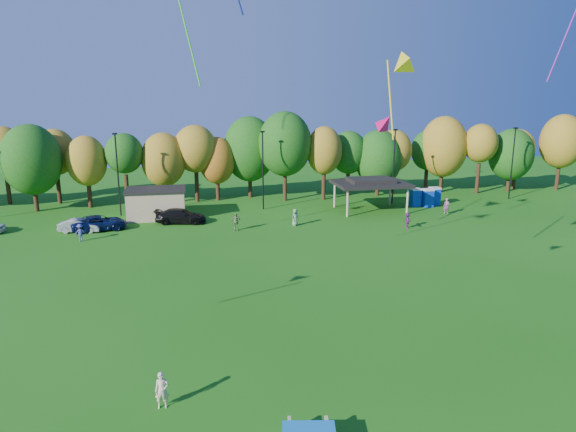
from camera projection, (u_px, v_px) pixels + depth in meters
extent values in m
plane|color=#19600F|center=(359.00, 416.00, 21.50)|extent=(160.00, 160.00, 0.00)
cylinder|color=black|center=(8.00, 188.00, 62.37)|extent=(0.50, 0.50, 4.12)
ellipsoid|color=olive|center=(3.00, 148.00, 61.26)|extent=(4.78, 4.78, 5.18)
cylinder|color=black|center=(35.00, 196.00, 58.73)|extent=(0.50, 0.50, 3.56)
ellipsoid|color=#144C0F|center=(31.00, 160.00, 57.77)|extent=(6.62, 6.62, 8.00)
cylinder|color=black|center=(59.00, 188.00, 62.88)|extent=(0.50, 0.50, 3.79)
ellipsoid|color=olive|center=(55.00, 152.00, 61.86)|extent=(4.94, 4.94, 5.58)
cylinder|color=black|center=(90.00, 194.00, 60.63)|extent=(0.50, 0.50, 3.34)
ellipsoid|color=olive|center=(87.00, 161.00, 59.73)|extent=(4.61, 4.61, 5.88)
cylinder|color=black|center=(127.00, 191.00, 61.23)|extent=(0.50, 0.50, 3.82)
ellipsoid|color=#144C0F|center=(124.00, 153.00, 60.20)|extent=(4.43, 4.43, 4.73)
cylinder|color=black|center=(165.00, 191.00, 62.76)|extent=(0.50, 0.50, 3.25)
ellipsoid|color=olive|center=(163.00, 160.00, 61.88)|extent=(5.33, 5.33, 6.53)
cylinder|color=black|center=(197.00, 186.00, 63.96)|extent=(0.50, 0.50, 3.96)
ellipsoid|color=olive|center=(195.00, 149.00, 62.89)|extent=(5.31, 5.31, 5.82)
cylinder|color=black|center=(218.00, 188.00, 64.82)|extent=(0.50, 0.50, 3.05)
ellipsoid|color=#995914|center=(217.00, 160.00, 63.99)|extent=(4.54, 4.54, 5.87)
cylinder|color=black|center=(250.00, 183.00, 66.68)|extent=(0.50, 0.50, 3.77)
ellipsoid|color=#144C0F|center=(250.00, 149.00, 65.66)|extent=(6.69, 6.69, 8.35)
cylinder|color=black|center=(285.00, 184.00, 64.53)|extent=(0.50, 0.50, 4.28)
ellipsoid|color=#144C0F|center=(285.00, 144.00, 63.38)|extent=(6.64, 6.64, 8.01)
cylinder|color=black|center=(324.00, 185.00, 65.22)|extent=(0.50, 0.50, 3.76)
ellipsoid|color=olive|center=(324.00, 150.00, 64.21)|extent=(4.49, 4.49, 6.02)
cylinder|color=black|center=(348.00, 183.00, 67.95)|extent=(0.50, 0.50, 3.43)
ellipsoid|color=#144C0F|center=(349.00, 152.00, 67.02)|extent=(4.77, 4.77, 5.63)
cylinder|color=black|center=(377.00, 184.00, 67.91)|extent=(0.50, 0.50, 2.95)
ellipsoid|color=#144C0F|center=(378.00, 158.00, 67.12)|extent=(6.14, 6.14, 7.54)
cylinder|color=black|center=(392.00, 181.00, 68.72)|extent=(0.50, 0.50, 3.52)
ellipsoid|color=olive|center=(394.00, 151.00, 67.77)|extent=(4.78, 4.78, 5.53)
cylinder|color=black|center=(426.00, 178.00, 71.40)|extent=(0.50, 0.50, 3.39)
ellipsoid|color=#144C0F|center=(428.00, 150.00, 70.48)|extent=(4.54, 4.54, 5.46)
cylinder|color=black|center=(441.00, 178.00, 70.45)|extent=(0.50, 0.50, 3.72)
ellipsoid|color=olive|center=(444.00, 147.00, 69.45)|extent=(6.32, 6.32, 8.24)
cylinder|color=black|center=(478.00, 178.00, 69.36)|extent=(0.50, 0.50, 4.06)
ellipsoid|color=olive|center=(481.00, 143.00, 68.26)|extent=(4.50, 4.50, 5.13)
cylinder|color=black|center=(509.00, 180.00, 70.95)|extent=(0.50, 0.50, 3.05)
ellipsoid|color=#144C0F|center=(511.00, 154.00, 70.12)|extent=(5.97, 5.97, 7.05)
cylinder|color=black|center=(514.00, 176.00, 72.73)|extent=(0.50, 0.50, 3.55)
ellipsoid|color=olive|center=(517.00, 147.00, 71.77)|extent=(4.60, 4.60, 4.99)
cylinder|color=black|center=(558.00, 175.00, 71.97)|extent=(0.50, 0.50, 4.07)
ellipsoid|color=olive|center=(562.00, 141.00, 70.87)|extent=(5.83, 5.83, 7.42)
cylinder|color=black|center=(118.00, 175.00, 55.96)|extent=(0.16, 0.16, 9.00)
cube|color=black|center=(115.00, 134.00, 54.91)|extent=(0.50, 0.25, 0.18)
cylinder|color=black|center=(263.00, 171.00, 59.00)|extent=(0.16, 0.16, 9.00)
cube|color=black|center=(262.00, 132.00, 57.96)|extent=(0.50, 0.25, 0.18)
cylinder|color=black|center=(394.00, 167.00, 62.05)|extent=(0.16, 0.16, 9.00)
cube|color=black|center=(395.00, 130.00, 61.00)|extent=(0.50, 0.25, 0.18)
cylinder|color=black|center=(512.00, 164.00, 65.09)|extent=(0.16, 0.16, 9.00)
cube|color=black|center=(516.00, 128.00, 64.05)|extent=(0.50, 0.25, 0.18)
cube|color=tan|center=(156.00, 204.00, 55.50)|extent=(6.00, 4.00, 3.00)
cube|color=black|center=(155.00, 190.00, 55.13)|extent=(6.30, 4.30, 0.25)
cylinder|color=tan|center=(348.00, 203.00, 56.06)|extent=(0.24, 0.24, 3.00)
cylinder|color=tan|center=(407.00, 201.00, 57.40)|extent=(0.24, 0.24, 3.00)
cylinder|color=tan|center=(335.00, 195.00, 60.84)|extent=(0.24, 0.24, 3.00)
cylinder|color=tan|center=(390.00, 193.00, 62.17)|extent=(0.24, 0.24, 3.00)
cube|color=black|center=(371.00, 184.00, 58.73)|extent=(8.20, 6.20, 0.35)
cube|color=black|center=(371.00, 180.00, 58.64)|extent=(5.00, 3.50, 0.45)
cube|color=#0E3AB6|center=(415.00, 198.00, 61.40)|extent=(1.10, 1.10, 2.00)
cube|color=silver|center=(416.00, 189.00, 61.14)|extent=(1.15, 1.15, 0.18)
cube|color=#0E3AB6|center=(428.00, 199.00, 61.10)|extent=(1.10, 1.10, 2.00)
cube|color=silver|center=(428.00, 190.00, 60.85)|extent=(1.15, 1.15, 0.18)
cube|color=#0E3AB6|center=(435.00, 197.00, 62.11)|extent=(1.10, 1.10, 2.00)
cube|color=silver|center=(435.00, 188.00, 61.86)|extent=(1.15, 1.15, 0.18)
cube|color=#1677C5|center=(309.00, 428.00, 19.38)|extent=(2.13, 1.20, 0.07)
cube|color=#1677C5|center=(308.00, 424.00, 20.13)|extent=(2.03, 0.65, 0.06)
imported|color=beige|center=(162.00, 390.00, 21.87)|extent=(0.60, 0.39, 1.64)
imported|color=gray|center=(80.00, 226.00, 49.96)|extent=(4.13, 1.92, 1.31)
imported|color=#0B1745|center=(99.00, 223.00, 50.68)|extent=(5.62, 3.30, 1.47)
imported|color=black|center=(181.00, 216.00, 53.41)|extent=(5.51, 3.02, 1.51)
imported|color=#82367E|center=(407.00, 220.00, 51.43)|extent=(0.78, 1.56, 1.61)
imported|color=#464598|center=(80.00, 233.00, 46.82)|extent=(1.16, 0.83, 1.62)
imported|color=#66824F|center=(236.00, 222.00, 50.48)|extent=(1.12, 0.65, 1.80)
imported|color=#6D9465|center=(295.00, 217.00, 52.37)|extent=(1.01, 0.91, 1.73)
imported|color=#B15390|center=(446.00, 206.00, 57.33)|extent=(0.76, 0.80, 1.84)
cylinder|color=green|center=(187.00, 33.00, 32.66)|extent=(1.46, 2.13, 6.61)
cone|color=yellow|center=(404.00, 59.00, 29.15)|extent=(1.53, 1.99, 1.90)
cylinder|color=yellow|center=(390.00, 100.00, 31.08)|extent=(0.21, 1.81, 4.73)
cone|color=#C70B50|center=(385.00, 123.00, 25.53)|extent=(1.39, 1.48, 1.18)
cylinder|color=purple|center=(572.00, 21.00, 32.78)|extent=(0.70, 2.79, 7.55)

